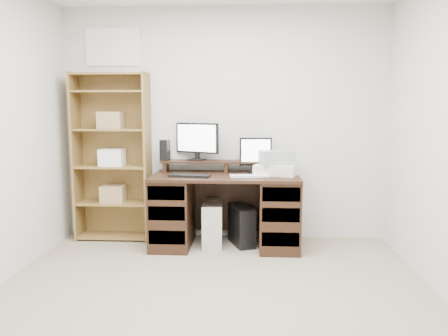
# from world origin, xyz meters

# --- Properties ---
(room) EXTENTS (3.54, 4.04, 2.54)m
(room) POSITION_xyz_m (-0.00, 0.00, 1.25)
(room) COLOR gray
(room) RESTS_ON ground
(desk) EXTENTS (1.50, 0.70, 0.75)m
(desk) POSITION_xyz_m (0.03, 1.64, 0.39)
(desk) COLOR black
(desk) RESTS_ON ground
(riser_shelf) EXTENTS (1.40, 0.22, 0.12)m
(riser_shelf) POSITION_xyz_m (0.03, 1.85, 0.84)
(riser_shelf) COLOR black
(riser_shelf) RESTS_ON desk
(monitor_wide) EXTENTS (0.47, 0.23, 0.40)m
(monitor_wide) POSITION_xyz_m (-0.28, 1.88, 1.09)
(monitor_wide) COLOR black
(monitor_wide) RESTS_ON riser_shelf
(monitor_small) EXTENTS (0.34, 0.14, 0.37)m
(monitor_small) POSITION_xyz_m (0.34, 1.81, 0.95)
(monitor_small) COLOR black
(monitor_small) RESTS_ON desk
(speaker) EXTENTS (0.11, 0.11, 0.22)m
(speaker) POSITION_xyz_m (-0.63, 1.85, 0.98)
(speaker) COLOR black
(speaker) RESTS_ON riser_shelf
(keyboard_black) EXTENTS (0.43, 0.20, 0.02)m
(keyboard_black) POSITION_xyz_m (-0.32, 1.49, 0.76)
(keyboard_black) COLOR black
(keyboard_black) RESTS_ON desk
(keyboard_white) EXTENTS (0.40, 0.17, 0.02)m
(keyboard_white) POSITION_xyz_m (0.28, 1.53, 0.76)
(keyboard_white) COLOR white
(keyboard_white) RESTS_ON desk
(mouse) EXTENTS (0.09, 0.06, 0.04)m
(mouse) POSITION_xyz_m (0.64, 1.54, 0.77)
(mouse) COLOR white
(mouse) RESTS_ON desk
(printer) EXTENTS (0.49, 0.43, 0.10)m
(printer) POSITION_xyz_m (0.56, 1.69, 0.80)
(printer) COLOR beige
(printer) RESTS_ON desk
(basket) EXTENTS (0.38, 0.30, 0.14)m
(basket) POSITION_xyz_m (0.56, 1.69, 0.93)
(basket) COLOR gray
(basket) RESTS_ON printer
(tower_silver) EXTENTS (0.23, 0.47, 0.45)m
(tower_silver) POSITION_xyz_m (-0.11, 1.67, 0.23)
(tower_silver) COLOR silver
(tower_silver) RESTS_ON ground
(tower_black) EXTENTS (0.31, 0.45, 0.41)m
(tower_black) POSITION_xyz_m (0.20, 1.69, 0.20)
(tower_black) COLOR black
(tower_black) RESTS_ON ground
(bookshelf) EXTENTS (0.80, 0.30, 1.80)m
(bookshelf) POSITION_xyz_m (-1.20, 1.86, 0.92)
(bookshelf) COLOR olive
(bookshelf) RESTS_ON ground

